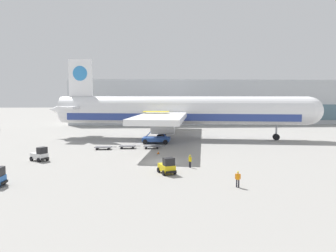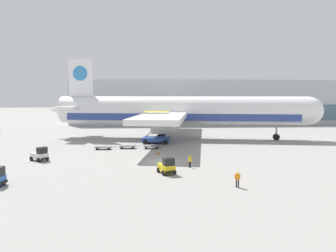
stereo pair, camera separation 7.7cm
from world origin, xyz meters
The scene contains 12 objects.
ground_plane centered at (0.00, 0.00, 0.00)m, with size 400.00×400.00×0.00m, color gray.
terminal_building centered at (18.61, 64.15, 6.99)m, with size 90.00×18.20×14.00m.
airplane_main centered at (4.17, 23.98, 5.84)m, with size 57.75×48.66×17.00m.
scissor_lift_loader centered at (-0.40, 17.68, 2.30)m, with size 5.62×4.09×6.16m.
baggage_tug_foreground centered at (-17.21, 1.60, 0.88)m, with size 2.81×2.61×2.00m.
baggage_tug_far centered at (0.40, -6.99, 0.88)m, with size 2.30×2.77×2.00m.
baggage_dolly_lead centered at (-9.64, 10.95, 0.39)m, with size 3.72×1.58×0.48m.
baggage_dolly_second centered at (-5.57, 11.73, 0.39)m, with size 3.72×1.58×0.48m.
baggage_dolly_third centered at (-1.30, 11.41, 0.39)m, with size 3.72×1.58×0.48m.
ground_crew_near centered at (7.22, -13.15, 0.97)m, with size 0.55×0.32×1.67m.
ground_crew_far centered at (3.51, -3.87, 0.97)m, with size 0.38×0.50×1.66m.
traffic_cone_near centered at (-0.34, 6.04, 0.28)m, with size 0.40×0.40×0.57m.
Camera 1 is at (-1.63, -45.09, 9.34)m, focal length 35.00 mm.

